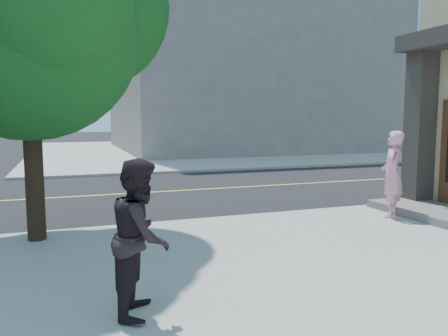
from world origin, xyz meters
name	(u,v)px	position (x,y,z in m)	size (l,w,h in m)	color
ground	(4,240)	(0.00, 0.00, 0.00)	(140.00, 140.00, 0.00)	black
road_ew	(24,200)	(0.00, 4.50, 0.01)	(140.00, 9.00, 0.01)	black
sidewalk_ne	(238,149)	(13.50, 21.50, 0.06)	(29.00, 25.00, 0.12)	#999991
filler_ne	(242,54)	(14.00, 22.00, 7.12)	(18.00, 16.00, 14.00)	slate
man_on_phone	(392,174)	(8.19, -1.32, 1.10)	(0.72, 0.47, 1.97)	pink
pedestrian	(141,236)	(1.97, -4.42, 1.02)	(0.88, 0.68, 1.81)	black
street_tree	(33,0)	(0.75, -0.64, 4.46)	(5.06, 4.60, 6.72)	black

